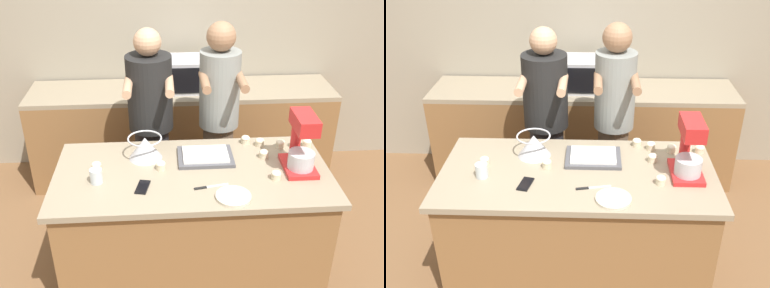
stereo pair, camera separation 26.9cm
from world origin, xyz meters
TOP-DOWN VIEW (x-y plane):
  - ground_plane at (0.00, 0.00)m, footprint 16.00×16.00m
  - back_wall at (0.00, 1.73)m, footprint 10.00×0.06m
  - island_counter at (0.00, 0.00)m, footprint 1.80×0.87m
  - back_counter at (0.00, 1.38)m, footprint 2.80×0.60m
  - person_left at (-0.28, 0.70)m, footprint 0.36×0.51m
  - person_right at (0.26, 0.70)m, footprint 0.33×0.50m
  - stand_mixer at (0.70, -0.01)m, footprint 0.20×0.30m
  - mixing_bowl at (-0.31, 0.20)m, footprint 0.23×0.23m
  - baking_tray at (0.10, 0.16)m, footprint 0.38×0.28m
  - microwave_oven at (0.04, 1.38)m, footprint 0.46×0.36m
  - cell_phone at (-0.32, -0.17)m, footprint 0.10×0.16m
  - drinking_glass at (-0.61, -0.09)m, footprint 0.08×0.08m
  - small_plate at (0.22, -0.31)m, footprint 0.21×0.21m
  - knife at (0.09, -0.19)m, footprint 0.22×0.06m
  - cupcake_0 at (0.41, 0.36)m, footprint 0.06×0.06m
  - cupcake_1 at (0.84, 0.27)m, footprint 0.06×0.06m
  - cupcake_2 at (-0.21, 0.04)m, footprint 0.06×0.06m
  - cupcake_3 at (0.65, 0.28)m, footprint 0.06×0.06m
  - cupcake_4 at (0.50, 0.14)m, footprint 0.06×0.06m
  - cupcake_5 at (0.52, -0.13)m, footprint 0.06×0.06m
  - cupcake_6 at (0.51, 0.31)m, footprint 0.06×0.06m
  - cupcake_7 at (0.75, 0.28)m, footprint 0.06×0.06m
  - cupcake_8 at (-0.63, 0.06)m, footprint 0.06×0.06m

SIDE VIEW (x-z plane):
  - ground_plane at x=0.00m, z-range 0.00..0.00m
  - island_counter at x=0.00m, z-range 0.00..0.89m
  - back_counter at x=0.00m, z-range 0.00..0.91m
  - person_left at x=-0.28m, z-range 0.04..1.69m
  - knife at x=0.09m, z-range 0.89..0.90m
  - cell_phone at x=-0.32m, z-range 0.89..0.90m
  - small_plate at x=0.22m, z-range 0.89..0.91m
  - person_right at x=0.26m, z-range 0.06..1.74m
  - baking_tray at x=0.10m, z-range 0.89..0.93m
  - cupcake_0 at x=0.41m, z-range 0.89..0.95m
  - cupcake_1 at x=0.84m, z-range 0.89..0.95m
  - cupcake_2 at x=-0.21m, z-range 0.89..0.95m
  - cupcake_3 at x=0.65m, z-range 0.89..0.95m
  - cupcake_4 at x=0.50m, z-range 0.89..0.95m
  - cupcake_5 at x=0.52m, z-range 0.89..0.95m
  - cupcake_6 at x=0.51m, z-range 0.89..0.95m
  - cupcake_7 at x=0.75m, z-range 0.89..0.95m
  - cupcake_8 at x=-0.63m, z-range 0.89..0.95m
  - drinking_glass at x=-0.61m, z-range 0.89..0.98m
  - mixing_bowl at x=-0.31m, z-range 0.89..1.05m
  - microwave_oven at x=0.04m, z-range 0.91..1.20m
  - stand_mixer at x=0.70m, z-range 0.87..1.26m
  - back_wall at x=0.00m, z-range 0.00..2.70m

